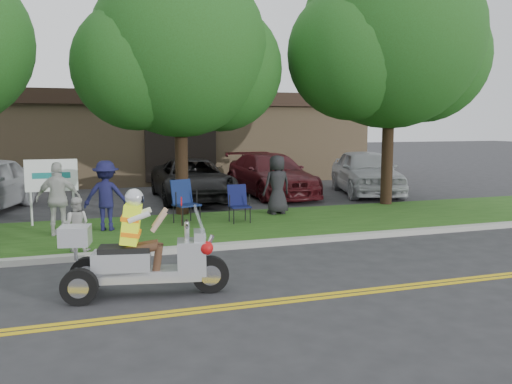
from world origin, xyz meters
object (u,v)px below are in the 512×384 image
object	(u,v)px
lawn_chair_a	(238,201)
parked_car_far_right	(366,172)
spectator_adult_right	(59,199)
parked_car_mid	(192,180)
parked_car_right	(271,175)
trike_scooter	(138,258)
lawn_chair_b	(184,199)

from	to	relation	value
lawn_chair_a	parked_car_far_right	xyz separation A→B (m)	(6.37, 4.48, 0.20)
spectator_adult_right	parked_car_mid	distance (m)	6.79
parked_car_right	parked_car_far_right	bearing A→B (deg)	-15.30
trike_scooter	parked_car_far_right	xyz separation A→B (m)	(9.51, 9.47, 0.26)
lawn_chair_a	spectator_adult_right	bearing A→B (deg)	-175.98
lawn_chair_a	lawn_chair_b	distance (m)	1.39
lawn_chair_b	parked_car_far_right	distance (m)	8.77
parked_car_mid	parked_car_far_right	xyz separation A→B (m)	(6.50, -0.50, 0.13)
trike_scooter	lawn_chair_b	size ratio (longest dim) A/B	2.30
lawn_chair_a	parked_car_mid	size ratio (longest dim) A/B	0.19
parked_car_mid	parked_car_far_right	bearing A→B (deg)	-2.22
trike_scooter	spectator_adult_right	world-z (taller)	spectator_adult_right
lawn_chair_b	parked_car_far_right	size ratio (longest dim) A/B	0.22
trike_scooter	parked_car_far_right	bearing A→B (deg)	56.23
parked_car_mid	parked_car_far_right	world-z (taller)	parked_car_far_right
spectator_adult_right	parked_car_right	size ratio (longest dim) A/B	0.32
lawn_chair_b	parked_car_right	bearing A→B (deg)	30.55
lawn_chair_a	parked_car_far_right	distance (m)	7.79
lawn_chair_b	parked_car_right	distance (m)	6.53
spectator_adult_right	parked_car_far_right	bearing A→B (deg)	-144.40
parked_car_mid	parked_car_far_right	distance (m)	6.52
lawn_chair_b	spectator_adult_right	xyz separation A→B (m)	(-2.99, -0.66, 0.22)
trike_scooter	parked_car_mid	distance (m)	10.42
trike_scooter	spectator_adult_right	distance (m)	4.83
lawn_chair_a	lawn_chair_b	size ratio (longest dim) A/B	0.87
lawn_chair_b	parked_car_mid	distance (m)	4.82
trike_scooter	lawn_chair_b	distance (m)	5.61
lawn_chair_b	spectator_adult_right	world-z (taller)	spectator_adult_right
lawn_chair_a	parked_car_right	size ratio (longest dim) A/B	0.18
lawn_chair_b	spectator_adult_right	size ratio (longest dim) A/B	0.66
lawn_chair_a	parked_car_right	xyz separation A→B (m)	(2.87, 5.30, 0.12)
parked_car_right	parked_car_far_right	world-z (taller)	parked_car_far_right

